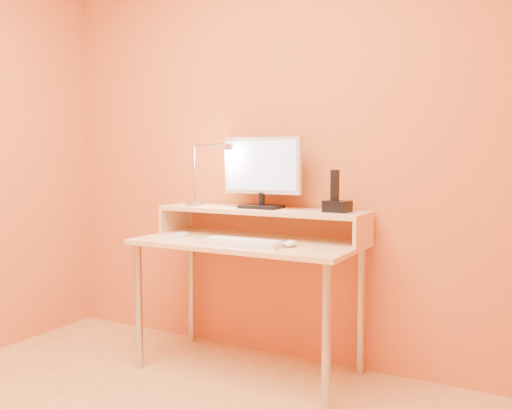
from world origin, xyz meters
The scene contains 25 objects.
wall_back centered at (0.00, 1.50, 1.25)m, with size 3.00×0.04×2.50m, color #D2602C.
desk_leg_fl centered at (-0.55, 0.93, 0.35)m, with size 0.04×0.04×0.69m, color #ACACAE.
desk_leg_fr centered at (0.55, 0.93, 0.35)m, with size 0.04×0.04×0.69m, color #ACACAE.
desk_leg_bl centered at (-0.55, 1.43, 0.35)m, with size 0.04×0.04×0.69m, color #ACACAE.
desk_leg_br centered at (0.55, 1.43, 0.35)m, with size 0.04×0.04×0.69m, color #ACACAE.
desk_lower centered at (0.00, 1.18, 0.71)m, with size 1.20×0.60×0.03m, color #EEBC82.
shelf_riser_left centered at (-0.59, 1.33, 0.79)m, with size 0.02×0.30×0.14m, color #EEBC82.
shelf_riser_right centered at (0.59, 1.33, 0.79)m, with size 0.02×0.30×0.14m, color #EEBC82.
desk_shelf centered at (0.00, 1.33, 0.87)m, with size 1.20×0.30×0.03m, color #EEBC82.
monitor_foot centered at (0.00, 1.33, 0.89)m, with size 0.22×0.16×0.02m, color black.
monitor_neck centered at (0.00, 1.33, 0.93)m, with size 0.04×0.04×0.07m, color black.
monitor_panel centered at (0.00, 1.34, 1.12)m, with size 0.46×0.04×0.31m, color silver.
monitor_back centered at (0.00, 1.36, 1.12)m, with size 0.41×0.01×0.27m, color black.
monitor_screen centered at (0.00, 1.32, 1.12)m, with size 0.42×0.00×0.27m, color #A9B1D7.
lamp_base centered at (-0.43, 1.30, 0.89)m, with size 0.10×0.10×0.03m, color #ACACAE.
lamp_post centered at (-0.43, 1.30, 1.07)m, with size 0.01×0.01×0.33m, color #ACACAE.
lamp_arm centered at (-0.31, 1.30, 1.24)m, with size 0.01×0.01×0.24m, color #ACACAE.
lamp_head centered at (-0.19, 1.30, 1.22)m, with size 0.04×0.04×0.03m, color #ACACAE.
lamp_bulb centered at (-0.19, 1.30, 1.20)m, with size 0.03×0.03×0.00m, color #FFEAC6.
phone_dock centered at (0.45, 1.33, 0.91)m, with size 0.13×0.10×0.06m, color black.
phone_handset centered at (0.43, 1.33, 1.02)m, with size 0.04×0.03×0.16m, color black.
phone_led centered at (0.49, 1.28, 0.91)m, with size 0.01×0.00×0.04m, color #1B79EF.
keyboard centered at (0.06, 1.02, 0.73)m, with size 0.42×0.13×0.02m, color silver.
mouse centered at (0.29, 1.10, 0.74)m, with size 0.06×0.10×0.03m, color white.
remote_control centered at (-0.39, 1.07, 0.73)m, with size 0.05×0.17×0.02m, color silver.
Camera 1 is at (1.44, -1.36, 1.17)m, focal length 38.61 mm.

